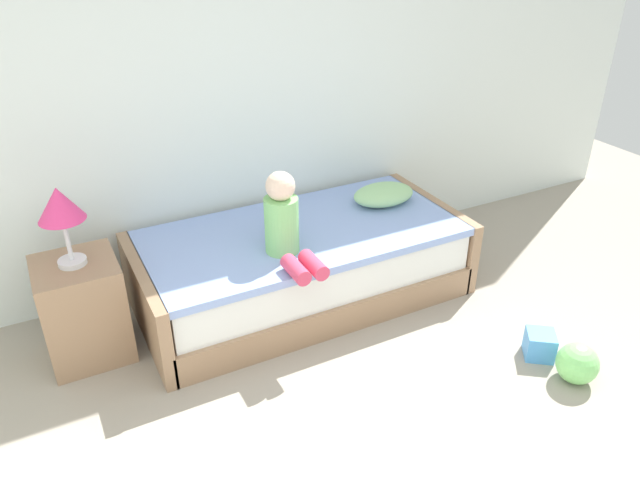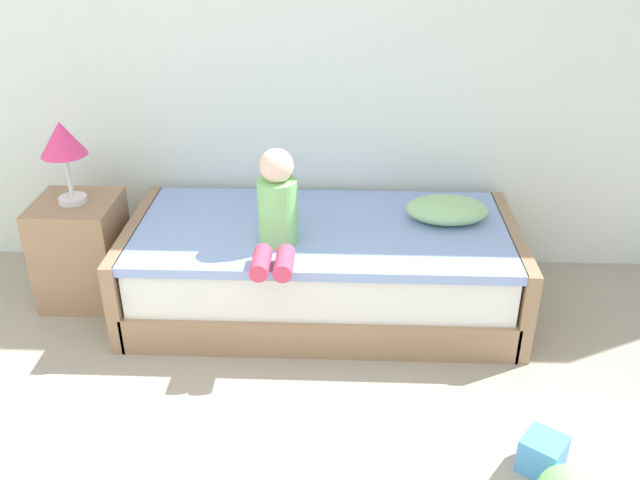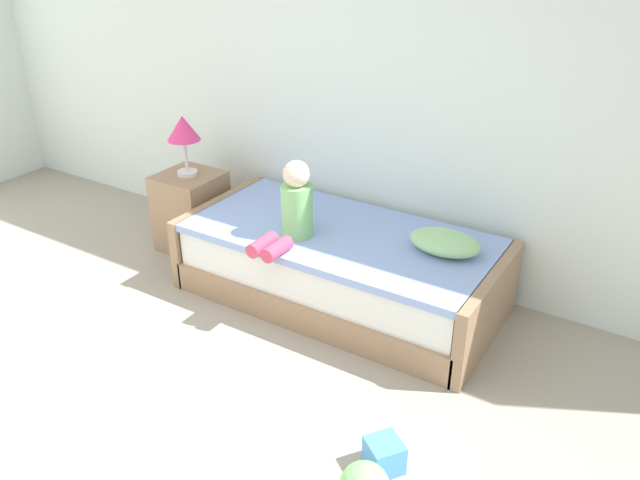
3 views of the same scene
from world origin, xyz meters
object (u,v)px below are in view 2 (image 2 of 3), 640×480
pillow (447,210)px  toy_block (542,454)px  bed (322,268)px  nightstand (82,250)px  child_figure (277,209)px  table_lamp (62,143)px

pillow → toy_block: 1.40m
bed → toy_block: 1.52m
bed → nightstand: (-1.35, 0.05, 0.05)m
nightstand → child_figure: 1.24m
pillow → bed: bearing=-171.6°
child_figure → toy_block: child_figure is taller
child_figure → pillow: size_ratio=1.16×
nightstand → pillow: 2.04m
child_figure → pillow: bearing=20.3°
child_figure → nightstand: bearing=166.4°
bed → child_figure: (-0.21, -0.23, 0.46)m
nightstand → toy_block: 2.61m
table_lamp → child_figure: table_lamp is taller
pillow → toy_block: bearing=-78.2°
nightstand → table_lamp: bearing=180.0°
bed → pillow: 0.75m
table_lamp → child_figure: bearing=-13.6°
table_lamp → nightstand: bearing=0.0°
nightstand → toy_block: (2.29, -1.23, -0.22)m
child_figure → pillow: child_figure is taller
bed → pillow: size_ratio=4.80×
nightstand → pillow: pillow is taller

